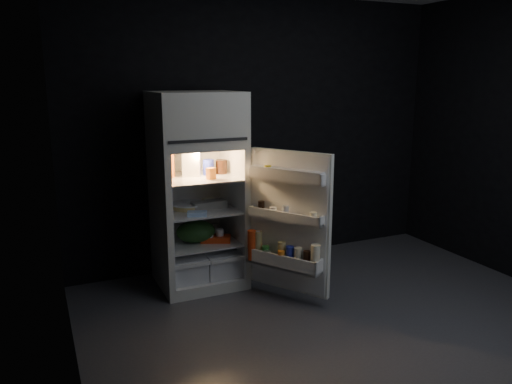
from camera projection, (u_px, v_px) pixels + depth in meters
name	position (u px, v px, depth m)	size (l,w,h in m)	color
floor	(350.00, 326.00, 3.91)	(4.00, 3.40, 0.00)	#47474B
wall_back	(260.00, 132.00, 5.12)	(4.00, 0.00, 2.70)	black
wall_left	(64.00, 177.00, 2.81)	(0.00, 3.40, 2.70)	black
refrigerator	(197.00, 183.00, 4.55)	(0.76, 0.71, 1.78)	white
fridge_door	(287.00, 225.00, 4.22)	(0.55, 0.71, 1.22)	white
milk_jug	(192.00, 163.00, 4.50)	(0.15, 0.15, 0.24)	white
mayo_jar	(208.00, 167.00, 4.56)	(0.10, 0.10, 0.14)	#1F2CAA
jam_jar	(221.00, 167.00, 4.62)	(0.10, 0.10, 0.13)	black
amber_bottle	(170.00, 165.00, 4.45)	(0.08, 0.08, 0.22)	#B0561C
small_carton	(211.00, 174.00, 4.37)	(0.07, 0.05, 0.10)	orange
egg_carton	(209.00, 205.00, 4.57)	(0.32, 0.12, 0.07)	gray
pie	(188.00, 206.00, 4.57)	(0.29, 0.29, 0.04)	tan
flat_package	(197.00, 214.00, 4.32)	(0.17, 0.08, 0.04)	#9BC1F0
wrapped_pkg	(209.00, 201.00, 4.76)	(0.11, 0.09, 0.05)	#F1EDC5
produce_bag	(196.00, 231.00, 4.56)	(0.36, 0.30, 0.20)	#193815
yogurt_tray	(216.00, 239.00, 4.58)	(0.27, 0.15, 0.05)	red
small_can_red	(204.00, 229.00, 4.82)	(0.07, 0.07, 0.09)	red
small_can_silver	(215.00, 228.00, 4.84)	(0.06, 0.06, 0.09)	silver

